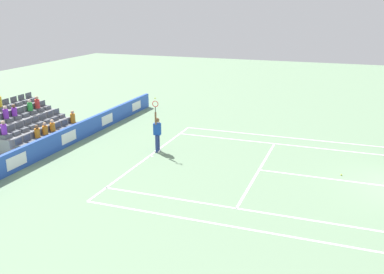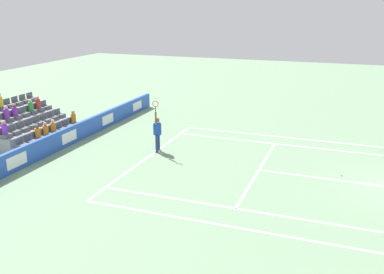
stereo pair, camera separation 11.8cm
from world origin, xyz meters
name	(u,v)px [view 2 (the right image)]	position (x,y,z in m)	size (l,w,h in m)	color
line_baseline	(150,156)	(0.00, -11.89, 0.00)	(10.97, 0.10, 0.01)	white
line_service	(259,170)	(0.00, -6.40, 0.00)	(8.23, 0.10, 0.01)	white
line_centre_service	(333,180)	(0.00, -3.20, 0.00)	(0.10, 6.40, 0.01)	white
line_singles_sideline_left	(248,210)	(4.12, -5.95, 0.00)	(0.10, 11.89, 0.01)	white
line_singles_sideline_right	(283,145)	(-4.12, -5.95, 0.00)	(0.10, 11.89, 0.01)	white
line_doubles_sideline_left	(238,228)	(5.49, -5.95, 0.00)	(0.10, 11.89, 0.01)	white
line_doubles_sideline_right	(287,138)	(-5.49, -5.95, 0.00)	(0.10, 11.89, 0.01)	white
line_centre_mark	(151,156)	(0.00, -11.79, 0.00)	(0.10, 0.20, 0.01)	white
sponsor_barrier	(68,137)	(0.00, -16.67, 0.49)	(19.48, 0.22, 0.99)	blue
tennis_player	(157,133)	(-0.75, -11.78, 0.99)	(0.53, 0.39, 2.85)	navy
stadium_stand	(22,128)	(0.01, -19.60, 0.69)	(4.96, 3.80, 2.63)	gray
loose_tennis_ball	(341,175)	(-0.57, -2.87, 0.03)	(0.07, 0.07, 0.07)	#D1E533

